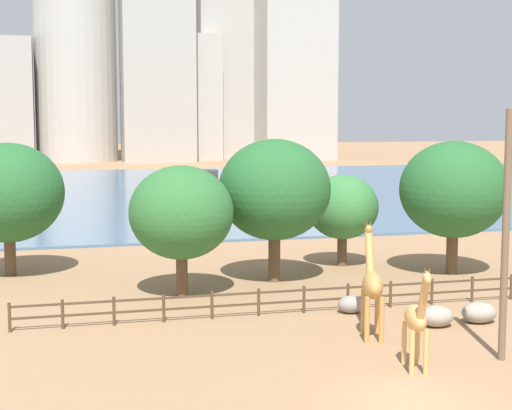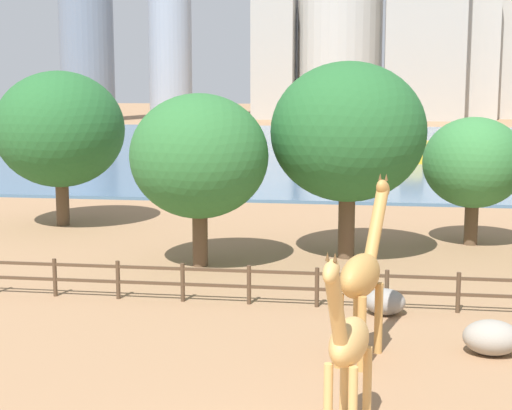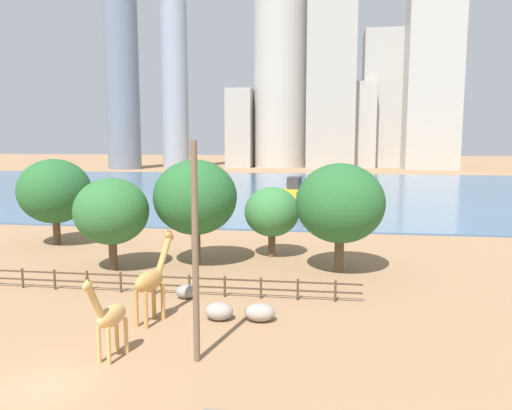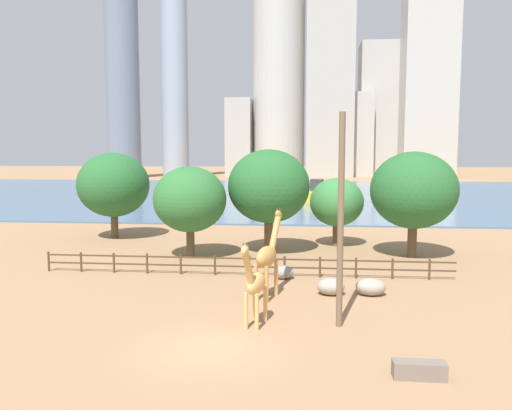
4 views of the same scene
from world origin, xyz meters
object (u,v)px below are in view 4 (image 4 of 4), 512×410
Objects in this scene: tree_left_large at (113,185)px; tree_right_tall at (269,186)px; giraffe_companion at (268,256)px; boulder_near_fence at (371,287)px; boat_ferry at (316,194)px; boulder_small at (331,286)px; boat_sailboat at (204,182)px; tree_center_broad at (190,200)px; tree_right_small at (414,190)px; tree_left_small at (337,202)px; giraffe_tall at (255,284)px; utility_pole at (341,221)px; feeding_trough at (419,370)px; boulder_by_pole at (283,272)px.

tree_right_tall is at bearing -20.80° from tree_left_large.
giraffe_companion is at bearing -48.86° from tree_left_large.
boat_ferry is at bearing 91.84° from boulder_near_fence.
boat_sailboat reaches higher than boulder_small.
tree_center_broad is 0.84× the size of boat_ferry.
tree_right_small is at bearing 5.82° from tree_center_broad.
tree_center_broad is (-12.08, 8.87, 3.88)m from boulder_near_fence.
boulder_near_fence is 15.10m from tree_left_small.
giraffe_tall is 0.52× the size of tree_left_large.
tree_center_broad reaches higher than boat_ferry.
tree_center_broad is at bearing -4.18° from boat_ferry.
utility_pole reaches higher than boat_ferry.
feeding_trough is (2.49, -10.07, -0.17)m from boulder_small.
giraffe_tall is at bearing 4.97° from boat_ferry.
boat_sailboat is at bearing 104.98° from tree_right_tall.
feeding_trough is 22.93m from tree_right_tall.
boulder_small is (-2.17, -0.12, -0.00)m from boulder_near_fence.
giraffe_companion is 3.95m from boulder_small.
boat_sailboat is (-25.72, 36.64, -0.34)m from boat_ferry.
boat_ferry is (3.90, 53.98, -0.90)m from giraffe_companion.
feeding_trough is 34.61m from tree_left_large.
tree_center_broad is at bearing 123.05° from feeding_trough.
giraffe_companion reaches higher than giraffe_tall.
tree_right_tall reaches higher than tree_center_broad.
giraffe_companion is 11.88m from tree_center_broad.
boat_ferry reaches higher than feeding_trough.
tree_left_large reaches higher than feeding_trough.
tree_left_large is at bearing -133.13° from giraffe_tall.
boulder_near_fence is 27.18m from tree_left_large.
tree_right_small reaches higher than tree_left_small.
utility_pole is at bearing -112.01° from boulder_near_fence.
boat_sailboat is (-21.02, 78.56, -4.19)m from tree_right_tall.
tree_right_tall is at bearing 119.78° from boulder_near_fence.
boulder_near_fence is (2.07, 5.13, -4.30)m from utility_pole.
tree_right_tall reaches higher than tree_left_large.
tree_left_large is 0.97× the size of tree_right_tall.
boat_ferry is (0.47, 53.22, 0.89)m from boulder_small.
tree_right_small reaches higher than giraffe_companion.
tree_left_large is 15.59m from tree_right_tall.
boat_sailboat reaches higher than boulder_near_fence.
boulder_small is 12.96m from tree_right_tall.
boulder_by_pole is 0.16× the size of tree_left_large.
tree_right_tall is 10.82m from tree_right_small.
tree_right_tall reaches higher than boulder_by_pole.
tree_right_small is (25.37, -6.18, 0.14)m from tree_left_large.
boat_sailboat is at bearing 95.05° from tree_left_large.
giraffe_companion is at bearing -171.15° from boulder_near_fence.
boulder_by_pole is 12.64m from tree_left_small.
boulder_by_pole is 9.95m from tree_center_broad.
utility_pole is at bearing -112.43° from tree_right_small.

